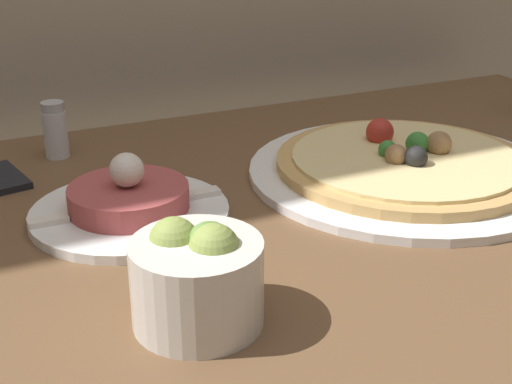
% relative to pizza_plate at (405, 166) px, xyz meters
% --- Properties ---
extents(dining_table, '(1.40, 0.75, 0.73)m').
position_rel_pizza_plate_xyz_m(dining_table, '(-0.25, -0.04, -0.11)').
color(dining_table, brown).
rests_on(dining_table, ground_plane).
extents(pizza_plate, '(0.37, 0.37, 0.05)m').
position_rel_pizza_plate_xyz_m(pizza_plate, '(0.00, 0.00, 0.00)').
color(pizza_plate, white).
rests_on(pizza_plate, dining_table).
extents(tartare_plate, '(0.21, 0.21, 0.07)m').
position_rel_pizza_plate_xyz_m(tartare_plate, '(-0.33, 0.03, 0.00)').
color(tartare_plate, white).
rests_on(tartare_plate, dining_table).
extents(small_bowl, '(0.10, 0.10, 0.09)m').
position_rel_pizza_plate_xyz_m(small_bowl, '(-0.33, -0.18, 0.03)').
color(small_bowl, silver).
rests_on(small_bowl, dining_table).
extents(salt_shaker, '(0.03, 0.03, 0.07)m').
position_rel_pizza_plate_xyz_m(salt_shaker, '(-0.36, 0.24, 0.02)').
color(salt_shaker, silver).
rests_on(salt_shaker, dining_table).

